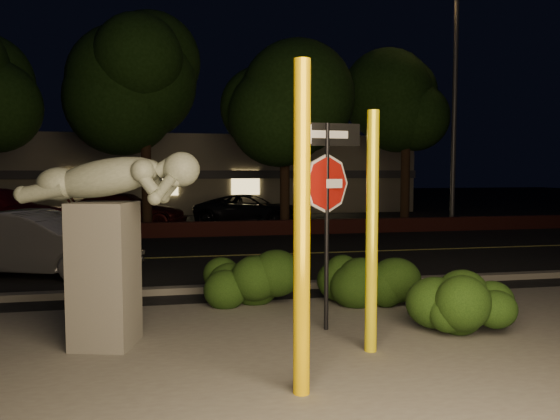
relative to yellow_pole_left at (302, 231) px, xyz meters
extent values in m
plane|color=black|center=(0.40, 11.87, -1.64)|extent=(90.00, 90.00, 0.00)
cube|color=#4C4944|center=(0.40, 0.87, -1.63)|extent=(14.00, 6.00, 0.02)
cube|color=black|center=(0.40, 8.87, -1.64)|extent=(80.00, 8.00, 0.01)
cube|color=#BEB74C|center=(0.40, 8.87, -1.62)|extent=(80.00, 0.12, 0.00)
cube|color=#4C4944|center=(0.40, 4.77, -1.58)|extent=(80.00, 0.25, 0.12)
cube|color=#4A1B17|center=(0.40, 13.17, -1.39)|extent=(40.00, 0.35, 0.50)
cube|color=black|center=(0.40, 18.87, -1.64)|extent=(40.00, 12.00, 0.01)
cube|color=slate|center=(0.40, 26.87, 0.36)|extent=(22.00, 10.00, 4.00)
cube|color=#333338|center=(0.40, 21.77, 0.36)|extent=(22.00, 0.20, 0.40)
cube|color=#FFD87F|center=(-5.60, 21.82, -0.04)|extent=(1.40, 0.08, 1.20)
cube|color=#FFD87F|center=(-1.60, 21.82, -0.04)|extent=(1.40, 0.08, 1.20)
cube|color=#FFD87F|center=(2.40, 21.82, -0.04)|extent=(1.40, 0.08, 1.20)
cube|color=#FFD87F|center=(6.40, 21.82, -0.04)|extent=(1.40, 0.08, 1.20)
cylinder|color=black|center=(-2.10, 15.07, 0.48)|extent=(0.36, 0.36, 4.25)
ellipsoid|color=black|center=(-2.10, 15.07, 4.43)|extent=(5.20, 5.20, 4.68)
cylinder|color=black|center=(2.90, 14.67, 0.36)|extent=(0.36, 0.36, 4.00)
ellipsoid|color=black|center=(2.90, 14.67, 4.04)|extent=(4.80, 4.80, 4.32)
cylinder|color=black|center=(7.90, 15.17, 0.31)|extent=(0.36, 0.36, 3.90)
ellipsoid|color=black|center=(7.90, 15.17, 3.80)|extent=(4.40, 4.40, 3.96)
cylinder|color=#FCC504|center=(0.00, 0.00, 0.00)|extent=(0.16, 0.16, 3.28)
cylinder|color=yellow|center=(1.13, 1.07, -0.17)|extent=(0.15, 0.15, 2.94)
cylinder|color=black|center=(0.84, 2.04, -0.21)|extent=(0.06, 0.06, 2.86)
cube|color=white|center=(0.84, 2.04, 0.40)|extent=(0.43, 0.08, 0.12)
cube|color=black|center=(0.84, 2.04, 1.07)|extent=(0.97, 0.14, 0.31)
cube|color=white|center=(0.84, 2.04, 1.07)|extent=(0.61, 0.09, 0.12)
cube|color=#4C4944|center=(-2.07, 1.94, -0.73)|extent=(0.88, 0.88, 1.83)
sphere|color=slate|center=(-1.11, 1.68, 0.60)|extent=(0.43, 0.43, 0.43)
ellipsoid|color=black|center=(-0.08, 3.79, -1.16)|extent=(1.91, 1.00, 0.97)
ellipsoid|color=black|center=(1.90, 3.31, -1.08)|extent=(1.94, 1.48, 1.13)
ellipsoid|color=black|center=(2.72, 1.49, -1.19)|extent=(1.53, 1.27, 0.91)
cylinder|color=#46464B|center=(9.85, 14.97, 3.04)|extent=(0.19, 0.19, 9.36)
imported|color=#B7B7BC|center=(-4.03, 7.06, -0.95)|extent=(4.43, 2.78, 1.38)
imported|color=#3D0E0E|center=(-2.95, 16.24, -0.97)|extent=(4.90, 2.71, 1.34)
imported|color=black|center=(1.89, 16.68, -1.03)|extent=(4.88, 3.55, 1.23)
camera|label=1|loc=(-1.24, -5.11, 0.59)|focal=35.00mm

